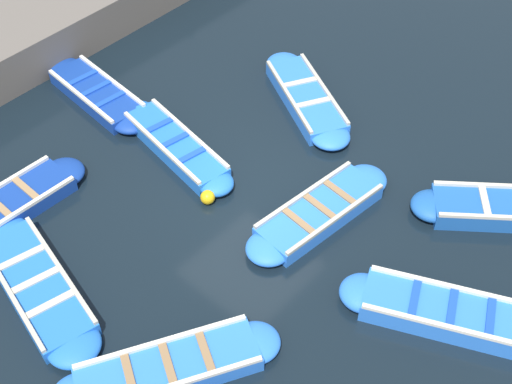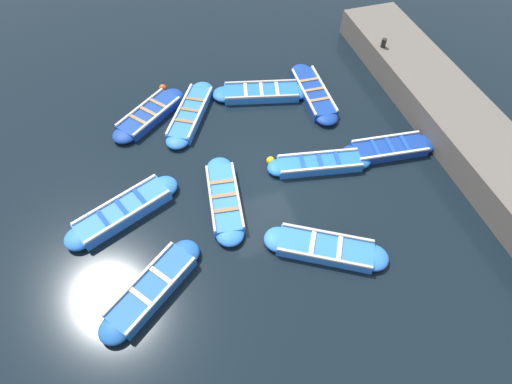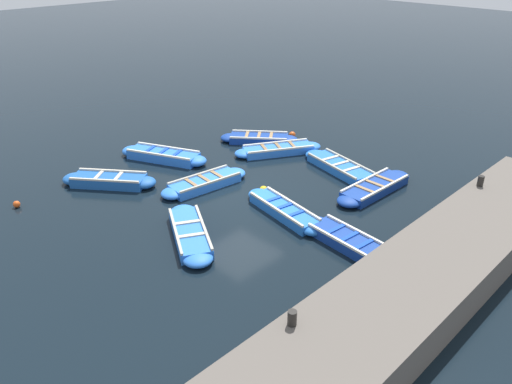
# 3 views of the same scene
# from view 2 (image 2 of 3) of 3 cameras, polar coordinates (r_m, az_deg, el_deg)

# --- Properties ---
(ground_plane) EXTENTS (120.00, 120.00, 0.00)m
(ground_plane) POSITION_cam_2_polar(r_m,az_deg,el_deg) (13.58, 1.16, 1.34)
(ground_plane) COLOR black
(boat_outer_left) EXTENTS (2.63, 3.80, 0.38)m
(boat_outer_left) POSITION_cam_2_polar(r_m,az_deg,el_deg) (15.95, -9.34, 11.05)
(boat_outer_left) COLOR blue
(boat_outer_left) RESTS_ON ground
(boat_mid_row) EXTENTS (1.05, 3.92, 0.38)m
(boat_mid_row) POSITION_cam_2_polar(r_m,az_deg,el_deg) (16.83, 8.20, 13.84)
(boat_mid_row) COLOR navy
(boat_mid_row) RESTS_ON ground
(boat_stern_in) EXTENTS (4.07, 1.81, 0.37)m
(boat_stern_in) POSITION_cam_2_polar(r_m,az_deg,el_deg) (16.69, 0.76, 14.01)
(boat_stern_in) COLOR blue
(boat_stern_in) RESTS_ON ground
(boat_near_quay) EXTENTS (3.37, 2.90, 0.44)m
(boat_near_quay) POSITION_cam_2_polar(r_m,az_deg,el_deg) (11.75, -14.62, -13.20)
(boat_near_quay) COLOR #1E59AD
(boat_near_quay) RESTS_ON ground
(boat_tucked) EXTENTS (3.59, 1.19, 0.38)m
(boat_tucked) POSITION_cam_2_polar(r_m,az_deg,el_deg) (15.17, 18.46, 5.90)
(boat_tucked) COLOR navy
(boat_tucked) RESTS_ON ground
(boat_broadside) EXTENTS (3.31, 2.96, 0.38)m
(boat_broadside) POSITION_cam_2_polar(r_m,az_deg,el_deg) (16.22, -15.00, 10.63)
(boat_broadside) COLOR navy
(boat_broadside) RESTS_ON ground
(boat_inner_gap) EXTENTS (1.28, 3.68, 0.39)m
(boat_inner_gap) POSITION_cam_2_polar(r_m,az_deg,el_deg) (13.01, -4.54, -0.94)
(boat_inner_gap) COLOR blue
(boat_inner_gap) RESTS_ON ground
(boat_drifting) EXTENTS (3.93, 2.39, 0.45)m
(boat_drifting) POSITION_cam_2_polar(r_m,az_deg,el_deg) (13.32, -18.40, -2.60)
(boat_drifting) COLOR blue
(boat_drifting) RESTS_ON ground
(boat_far_corner) EXTENTS (3.68, 2.58, 0.39)m
(boat_far_corner) POSITION_cam_2_polar(r_m,az_deg,el_deg) (12.16, 9.86, -7.92)
(boat_far_corner) COLOR blue
(boat_far_corner) RESTS_ON ground
(boat_bow_out) EXTENTS (3.74, 1.35, 0.38)m
(boat_bow_out) POSITION_cam_2_polar(r_m,az_deg,el_deg) (14.08, 9.04, 3.99)
(boat_bow_out) COLOR blue
(boat_bow_out) RESTS_ON ground
(quay_wall) EXTENTS (2.55, 15.65, 1.09)m
(quay_wall) POSITION_cam_2_polar(r_m,az_deg,el_deg) (16.41, 27.37, 8.22)
(quay_wall) COLOR #605951
(quay_wall) RESTS_ON ground
(bollard_north) EXTENTS (0.20, 0.20, 0.35)m
(bollard_north) POSITION_cam_2_polar(r_m,az_deg,el_deg) (18.27, 17.78, 19.62)
(bollard_north) COLOR black
(bollard_north) RESTS_ON quay_wall
(buoy_yellow_far) EXTENTS (0.31, 0.31, 0.31)m
(buoy_yellow_far) POSITION_cam_2_polar(r_m,az_deg,el_deg) (17.34, -13.16, 14.25)
(buoy_yellow_far) COLOR #E05119
(buoy_yellow_far) RESTS_ON ground
(buoy_white_drifting) EXTENTS (0.30, 0.30, 0.30)m
(buoy_white_drifting) POSITION_cam_2_polar(r_m,az_deg,el_deg) (14.03, 2.10, 4.50)
(buoy_white_drifting) COLOR #EAB214
(buoy_white_drifting) RESTS_ON ground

